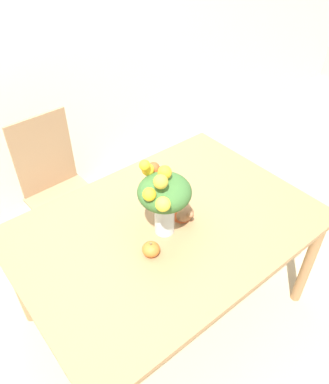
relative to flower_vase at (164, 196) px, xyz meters
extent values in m
plane|color=tan|center=(0.04, 0.03, -0.98)|extent=(12.00, 12.00, 0.00)
cube|color=silver|center=(0.04, 1.54, 0.37)|extent=(8.00, 0.06, 2.70)
cube|color=#9E754C|center=(0.04, 0.03, -0.24)|extent=(1.52, 1.07, 0.03)
cylinder|color=#9E754C|center=(0.74, -0.45, -0.62)|extent=(0.06, 0.06, 0.72)
cylinder|color=#9E754C|center=(-0.66, 0.50, -0.62)|extent=(0.06, 0.06, 0.72)
cylinder|color=#9E754C|center=(0.74, 0.50, -0.62)|extent=(0.06, 0.06, 0.72)
cylinder|color=silver|center=(0.00, 0.00, -0.13)|extent=(0.10, 0.10, 0.20)
cylinder|color=silver|center=(0.00, 0.00, -0.17)|extent=(0.09, 0.09, 0.11)
cylinder|color=#38662D|center=(0.02, 0.00, -0.09)|extent=(0.00, 0.00, 0.25)
cylinder|color=#38662D|center=(0.01, 0.02, -0.09)|extent=(0.01, 0.01, 0.25)
cylinder|color=#38662D|center=(-0.01, 0.01, -0.09)|extent=(0.01, 0.00, 0.25)
cylinder|color=#38662D|center=(-0.01, -0.01, -0.09)|extent=(0.01, 0.01, 0.25)
cylinder|color=#38662D|center=(0.01, -0.02, -0.09)|extent=(0.01, 0.01, 0.25)
ellipsoid|color=#38662D|center=(0.00, 0.00, 0.02)|extent=(0.25, 0.25, 0.15)
sphere|color=yellow|center=(-0.03, 0.10, 0.14)|extent=(0.05, 0.05, 0.05)
sphere|color=yellow|center=(0.00, 0.00, 0.14)|extent=(0.06, 0.06, 0.06)
sphere|color=yellow|center=(0.00, 0.11, 0.09)|extent=(0.06, 0.06, 0.06)
sphere|color=yellow|center=(-0.10, -0.03, 0.09)|extent=(0.06, 0.06, 0.06)
sphere|color=yellow|center=(-0.09, -0.11, 0.08)|extent=(0.07, 0.07, 0.07)
sphere|color=#D64C23|center=(0.04, 0.13, 0.06)|extent=(0.06, 0.06, 0.06)
sphere|color=#AD9E33|center=(-0.05, -0.05, 0.14)|extent=(0.07, 0.07, 0.07)
ellipsoid|color=orange|center=(-0.14, -0.08, -0.19)|extent=(0.08, 0.08, 0.07)
cylinder|color=brown|center=(-0.14, -0.08, -0.16)|extent=(0.01, 0.01, 0.01)
ellipsoid|color=#936642|center=(0.13, -0.01, -0.19)|extent=(0.10, 0.07, 0.08)
cone|color=#C64C23|center=(0.13, 0.02, -0.19)|extent=(0.10, 0.10, 0.08)
sphere|color=#936642|center=(0.13, -0.05, -0.16)|extent=(0.03, 0.03, 0.03)
cube|color=#9E7A56|center=(-0.15, 0.85, -0.53)|extent=(0.43, 0.43, 0.02)
cylinder|color=#9E7A56|center=(-0.31, 0.67, -0.76)|extent=(0.04, 0.04, 0.44)
cylinder|color=#9E7A56|center=(0.03, 0.68, -0.76)|extent=(0.04, 0.04, 0.44)
cylinder|color=#9E7A56|center=(-0.33, 1.01, -0.76)|extent=(0.04, 0.04, 0.44)
cylinder|color=#9E7A56|center=(0.01, 1.02, -0.76)|extent=(0.04, 0.04, 0.44)
cube|color=#9E7A56|center=(-0.16, 1.05, -0.25)|extent=(0.40, 0.03, 0.54)
camera|label=1|loc=(-0.82, -1.02, 1.12)|focal=35.00mm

